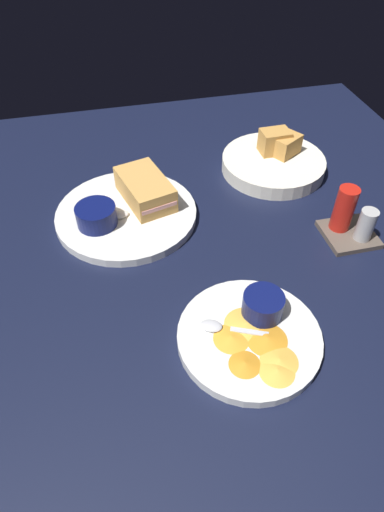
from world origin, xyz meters
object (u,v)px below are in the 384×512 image
sandwich_half_near (145,189)px  condiment_caddy (350,221)px  plate_sandwich_main (127,214)px  plate_chips_companion (251,337)px  ramekin_dark_sauce (96,215)px  bread_basket_rear (274,161)px  spoon_by_gravy_ramekin (220,327)px  spoon_by_dark_ramekin (127,213)px  ramekin_light_gravy (263,305)px

sandwich_half_near → condiment_caddy: condiment_caddy is taller
plate_sandwich_main → sandwich_half_near: bearing=122.7°
condiment_caddy → plate_chips_companion: bearing=-54.1°
ramekin_dark_sauce → plate_chips_companion: ramekin_dark_sauce is taller
plate_chips_companion → bread_basket_rear: bearing=155.0°
plate_sandwich_main → condiment_caddy: (14.29, 38.34, 2.61)cm
sandwich_half_near → spoon_by_gravy_ramekin: 33.35cm
plate_chips_companion → spoon_by_gravy_ramekin: (-1.85, -4.18, 1.16)cm
spoon_by_gravy_ramekin → bread_basket_rear: bearing=149.2°
spoon_by_gravy_ramekin → sandwich_half_near: bearing=-170.4°
plate_chips_companion → spoon_by_dark_ramekin: bearing=-155.8°
ramekin_light_gravy → spoon_by_gravy_ramekin: size_ratio=0.63×
sandwich_half_near → ramekin_dark_sauce: size_ratio=2.00×
plate_sandwich_main → spoon_by_gravy_ramekin: spoon_by_gravy_ramekin is taller
ramekin_dark_sauce → ramekin_light_gravy: bearing=39.9°
sandwich_half_near → bread_basket_rear: bread_basket_rear is taller
sandwich_half_near → ramekin_dark_sauce: (5.13, -9.72, -0.38)cm
bread_basket_rear → sandwich_half_near: bearing=-77.7°
plate_sandwich_main → sandwich_half_near: sandwich_half_near is taller
ramekin_light_gravy → bread_basket_rear: bearing=156.4°
ramekin_dark_sauce → bread_basket_rear: bearing=106.5°
spoon_by_gravy_ramekin → condiment_caddy: condiment_caddy is taller
spoon_by_gravy_ramekin → ramekin_dark_sauce: bearing=-151.1°
ramekin_dark_sauce → bread_basket_rear: size_ratio=0.33×
plate_sandwich_main → spoon_by_dark_ramekin: size_ratio=2.68×
spoon_by_gravy_ramekin → ramekin_light_gravy: bearing=100.7°
ramekin_light_gravy → condiment_caddy: (-14.53, 21.75, -0.23)cm
spoon_by_dark_ramekin → spoon_by_gravy_ramekin: 30.59cm
sandwich_half_near → bread_basket_rear: 29.57cm
ramekin_dark_sauce → plate_chips_companion: (29.54, 19.46, -2.82)cm
sandwich_half_near → plate_chips_companion: bearing=15.7°
sandwich_half_near → spoon_by_gravy_ramekin: sandwich_half_near is taller
ramekin_dark_sauce → plate_sandwich_main: bearing=113.7°
plate_sandwich_main → sandwich_half_near: size_ratio=1.82×
ramekin_dark_sauce → spoon_by_gravy_ramekin: ramekin_dark_sauce is taller
sandwich_half_near → ramekin_light_gravy: size_ratio=2.40×
spoon_by_dark_ramekin → bread_basket_rear: size_ratio=0.45×
plate_chips_companion → condiment_caddy: 30.19cm
bread_basket_rear → spoon_by_gravy_ramekin: bearing=-30.8°
condiment_caddy → ramekin_light_gravy: bearing=-56.3°
plate_chips_companion → ramekin_light_gravy: 4.96cm
plate_sandwich_main → condiment_caddy: condiment_caddy is taller
plate_sandwich_main → ramekin_light_gravy: bearing=29.9°
spoon_by_dark_ramekin → condiment_caddy: 40.49cm
plate_chips_companion → ramekin_dark_sauce: bearing=-146.6°
spoon_by_dark_ramekin → bread_basket_rear: (-10.09, 32.99, 0.07)cm
ramekin_dark_sauce → plate_chips_companion: 35.48cm
plate_sandwich_main → ramekin_dark_sauce: ramekin_dark_sauce is taller
plate_sandwich_main → spoon_by_dark_ramekin: spoon_by_dark_ramekin is taller
spoon_by_dark_ramekin → plate_chips_companion: bearing=24.2°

